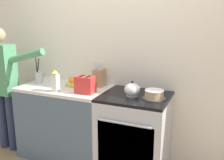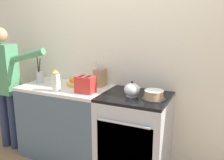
{
  "view_description": "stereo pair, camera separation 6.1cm",
  "coord_description": "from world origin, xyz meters",
  "views": [
    {
      "loc": [
        1.04,
        -2.1,
        1.67
      ],
      "look_at": [
        0.01,
        0.28,
        1.04
      ],
      "focal_mm": 40.0,
      "sensor_mm": 36.0,
      "label": 1
    },
    {
      "loc": [
        1.09,
        -2.08,
        1.67
      ],
      "look_at": [
        0.01,
        0.28,
        1.04
      ],
      "focal_mm": 40.0,
      "sensor_mm": 36.0,
      "label": 2
    }
  ],
  "objects": [
    {
      "name": "utensil_crock",
      "position": [
        -1.02,
        0.34,
        0.96
      ],
      "size": [
        0.09,
        0.09,
        0.32
      ],
      "color": "#B7BABF",
      "rests_on": "counter_cabinet"
    },
    {
      "name": "tea_kettle",
      "position": [
        0.24,
        0.28,
        0.96
      ],
      "size": [
        0.2,
        0.16,
        0.16
      ],
      "color": "white",
      "rests_on": "stove_range"
    },
    {
      "name": "counter_cabinet",
      "position": [
        -0.62,
        0.32,
        0.44
      ],
      "size": [
        1.06,
        0.63,
        0.89
      ],
      "color": "#4C6070",
      "rests_on": "ground_plane"
    },
    {
      "name": "person_baker",
      "position": [
        -1.41,
        0.13,
        0.94
      ],
      "size": [
        0.91,
        0.2,
        1.58
      ],
      "rotation": [
        0.0,
        0.0,
        -0.02
      ],
      "color": "#283351",
      "rests_on": "ground_plane"
    },
    {
      "name": "wall_back",
      "position": [
        0.0,
        0.65,
        1.3
      ],
      "size": [
        8.0,
        0.04,
        2.6
      ],
      "color": "silver",
      "rests_on": "ground_plane"
    },
    {
      "name": "stove_range",
      "position": [
        0.27,
        0.31,
        0.44
      ],
      "size": [
        0.72,
        0.66,
        0.89
      ],
      "color": "#B7BABF",
      "rests_on": "ground_plane"
    },
    {
      "name": "fruit_bowl",
      "position": [
        -0.53,
        0.39,
        0.93
      ],
      "size": [
        0.21,
        0.21,
        0.1
      ],
      "color": "gold",
      "rests_on": "counter_cabinet"
    },
    {
      "name": "toaster",
      "position": [
        -0.27,
        0.19,
        0.98
      ],
      "size": [
        0.22,
        0.14,
        0.19
      ],
      "color": "red",
      "rests_on": "counter_cabinet"
    },
    {
      "name": "knife_block",
      "position": [
        -0.25,
        0.5,
        0.99
      ],
      "size": [
        0.11,
        0.15,
        0.31
      ],
      "color": "tan",
      "rests_on": "counter_cabinet"
    },
    {
      "name": "layer_cake",
      "position": [
        0.48,
        0.28,
        0.93
      ],
      "size": [
        0.24,
        0.24,
        0.09
      ],
      "color": "#4C4C51",
      "rests_on": "stove_range"
    },
    {
      "name": "milk_carton",
      "position": [
        -0.6,
        0.1,
        1.0
      ],
      "size": [
        0.07,
        0.07,
        0.25
      ],
      "color": "white",
      "rests_on": "counter_cabinet"
    }
  ]
}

